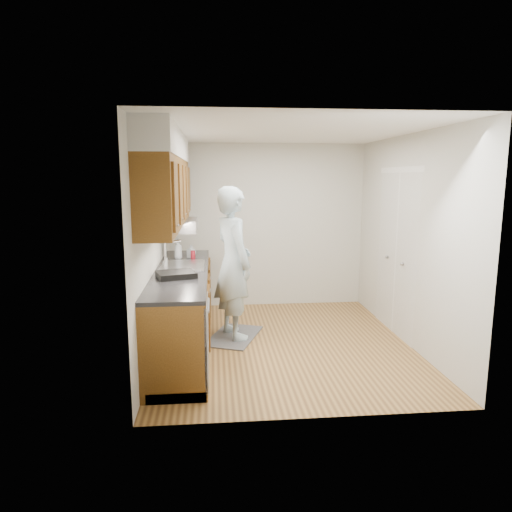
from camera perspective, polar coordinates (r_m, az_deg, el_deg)
The scene contains 15 objects.
floor at distance 5.65m, azimuth 3.43°, elevation -10.84°, with size 3.50×3.50×0.00m, color olive.
ceiling at distance 5.31m, azimuth 3.71°, elevation 15.27°, with size 3.50×3.50×0.00m, color white.
wall_left at distance 5.32m, azimuth -12.61°, elevation 1.55°, with size 0.02×3.50×2.50m, color beige.
wall_right at distance 5.77m, azimuth 18.46°, elevation 1.91°, with size 0.02×3.50×2.50m, color beige.
wall_back at distance 7.06m, azimuth 1.36°, elevation 3.78°, with size 3.00×0.02×2.50m, color beige.
counter at distance 5.45m, azimuth -9.16°, elevation -6.34°, with size 0.64×2.80×1.30m.
upper_cabinets at distance 5.29m, azimuth -11.00°, elevation 9.16°, with size 0.47×2.80×1.21m.
closet_door at distance 6.07m, azimuth 17.11°, elevation 0.20°, with size 0.02×1.22×2.05m, color white.
floor_mat at distance 5.87m, azimuth -2.78°, elevation -9.97°, with size 0.53×0.89×0.02m, color slate.
person at distance 5.60m, azimuth -2.88°, elevation 0.39°, with size 0.75×0.50×2.12m, color #A9C2CD.
soap_bottle_a at distance 6.02m, azimuth -9.70°, elevation 0.88°, with size 0.10×0.10×0.26m, color silver.
soap_bottle_b at distance 6.12m, azimuth -8.16°, elevation 0.62°, with size 0.08×0.08×0.17m, color silver.
soap_bottle_c at distance 6.17m, azimuth -8.07°, elevation 0.63°, with size 0.12×0.12×0.16m, color silver.
soda_can at distance 6.00m, azimuth -7.89°, elevation 0.16°, with size 0.06×0.06×0.11m, color #B21E2D.
dish_rack at distance 4.94m, azimuth -9.96°, elevation -2.29°, with size 0.39×0.33×0.06m, color black.
Camera 1 is at (-0.83, -5.23, 2.00)m, focal length 32.00 mm.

